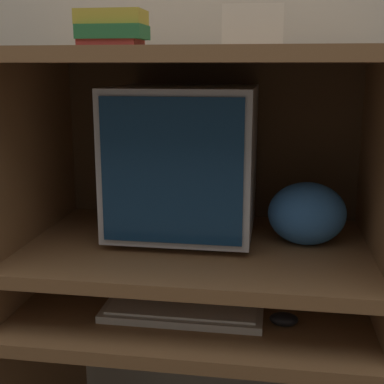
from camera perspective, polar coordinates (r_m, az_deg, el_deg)
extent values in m
cube|color=beige|center=(1.84, 2.38, 14.47)|extent=(6.00, 0.06, 2.60)
cube|color=brown|center=(1.87, -15.59, -18.05)|extent=(0.04, 0.64, 0.60)
cube|color=brown|center=(1.49, -0.20, -13.62)|extent=(0.96, 0.46, 0.04)
cube|color=brown|center=(1.71, -16.40, -6.97)|extent=(0.04, 0.64, 0.16)
cube|color=brown|center=(1.58, 19.01, -8.85)|extent=(0.04, 0.64, 0.16)
cube|color=brown|center=(1.55, 0.56, -6.07)|extent=(0.96, 0.64, 0.04)
cube|color=brown|center=(1.62, -17.21, 4.72)|extent=(0.04, 0.64, 0.54)
cube|color=brown|center=(1.46, 0.61, 14.30)|extent=(0.96, 0.64, 0.04)
cube|color=#48321E|center=(1.78, 2.03, 6.02)|extent=(0.96, 0.01, 0.54)
cylinder|color=#B2B2B7|center=(1.62, -0.81, -4.14)|extent=(0.22, 0.22, 0.02)
cube|color=#B2B2B7|center=(1.57, -0.84, 3.54)|extent=(0.41, 0.39, 0.42)
cube|color=navy|center=(1.38, -2.21, 2.17)|extent=(0.37, 0.01, 0.38)
cube|color=beige|center=(1.48, -1.07, -12.75)|extent=(0.43, 0.16, 0.02)
cube|color=silver|center=(1.47, -1.08, -12.30)|extent=(0.40, 0.12, 0.01)
ellipsoid|color=black|center=(1.45, 9.77, -13.22)|extent=(0.07, 0.05, 0.03)
ellipsoid|color=#336BB7|center=(1.54, 12.16, -2.27)|extent=(0.22, 0.16, 0.18)
cube|color=maroon|center=(1.45, -8.61, 15.33)|extent=(0.15, 0.12, 0.02)
cube|color=#236638|center=(1.44, -8.42, 16.50)|extent=(0.17, 0.12, 0.04)
cube|color=gold|center=(1.46, -8.57, 17.91)|extent=(0.17, 0.11, 0.04)
cube|color=beige|center=(1.46, 6.58, 17.03)|extent=(0.15, 0.13, 0.11)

